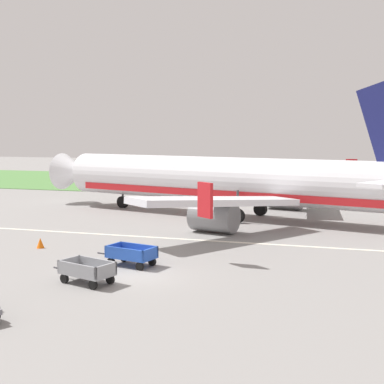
{
  "coord_description": "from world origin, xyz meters",
  "views": [
    {
      "loc": [
        10.31,
        -24.42,
        7.06
      ],
      "look_at": [
        -0.98,
        12.65,
        2.8
      ],
      "focal_mm": 51.12,
      "sensor_mm": 36.0,
      "label": 1
    }
  ],
  "objects_px": {
    "baggage_cart_nearest": "(87,271)",
    "traffic_cone_near_plane": "(40,243)",
    "airplane": "(234,181)",
    "baggage_cart_second_in_row": "(131,255)"
  },
  "relations": [
    {
      "from": "baggage_cart_nearest",
      "to": "traffic_cone_near_plane",
      "type": "relative_size",
      "value": 5.79
    },
    {
      "from": "airplane",
      "to": "traffic_cone_near_plane",
      "type": "height_order",
      "value": "airplane"
    },
    {
      "from": "airplane",
      "to": "baggage_cart_nearest",
      "type": "xyz_separation_m",
      "value": [
        -2.22,
        -21.33,
        -2.45
      ]
    },
    {
      "from": "baggage_cart_second_in_row",
      "to": "traffic_cone_near_plane",
      "type": "bearing_deg",
      "value": 160.49
    },
    {
      "from": "baggage_cart_nearest",
      "to": "baggage_cart_second_in_row",
      "type": "bearing_deg",
      "value": 80.37
    },
    {
      "from": "baggage_cart_nearest",
      "to": "traffic_cone_near_plane",
      "type": "bearing_deg",
      "value": 135.93
    },
    {
      "from": "airplane",
      "to": "baggage_cart_second_in_row",
      "type": "distance_m",
      "value": 17.83
    },
    {
      "from": "airplane",
      "to": "baggage_cart_nearest",
      "type": "distance_m",
      "value": 21.59
    },
    {
      "from": "baggage_cart_second_in_row",
      "to": "traffic_cone_near_plane",
      "type": "distance_m",
      "value": 7.55
    },
    {
      "from": "airplane",
      "to": "baggage_cart_nearest",
      "type": "height_order",
      "value": "airplane"
    }
  ]
}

